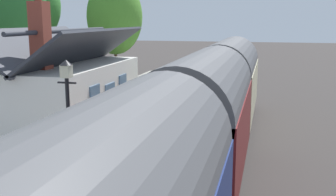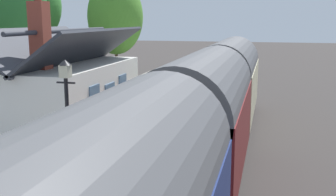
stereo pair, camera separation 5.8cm
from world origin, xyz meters
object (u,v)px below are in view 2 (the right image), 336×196
Objects in this scene: station_sign_board at (187,78)px; tree_mid_background at (32,6)px; bench_by_lamp at (147,94)px; planter_edge_near at (101,96)px; station_building at (67,96)px; planter_bench_left at (131,90)px; train at (203,118)px; planter_edge_far at (126,99)px; tree_distant at (115,17)px; lamp_post_platform at (67,101)px; bench_mid_platform at (161,84)px; tree_behind_building at (0,2)px.

station_sign_board is 0.17× the size of tree_mid_background.
bench_by_lamp is 2.69m from planter_edge_near.
station_building is 8.08× the size of planter_bench_left.
tree_mid_background is (18.43, 17.62, 4.19)m from train.
bench_by_lamp is 1.31× the size of planter_edge_far.
tree_mid_background is at bearing 43.70° from train.
station_building reaches higher than planter_edge_far.
tree_distant is at bearing 25.70° from planter_bench_left.
lamp_post_platform is at bearing -167.30° from planter_edge_far.
bench_mid_platform is (10.21, -1.06, -1.05)m from station_building.
planter_edge_near is 0.28× the size of lamp_post_platform.
planter_edge_near is at bearing -83.65° from tree_behind_building.
bench_mid_platform reaches higher than planter_edge_near.
bench_mid_platform is 4.45m from planter_edge_far.
bench_mid_platform is 1.30× the size of planter_edge_far.
train is 2.88× the size of tree_distant.
lamp_post_platform is (-11.04, -2.49, 2.17)m from planter_edge_far.
planter_edge_far is 13.31m from tree_distant.
tree_mid_background reaches higher than bench_by_lamp.
station_building is 9.88m from tree_behind_building.
lamp_post_platform is at bearing 139.79° from train.
tree_behind_building is at bearing 118.86° from bench_mid_platform.
tree_distant is (11.51, 5.02, 4.40)m from planter_edge_far.
station_sign_board is at bearing -48.39° from planter_edge_far.
station_sign_board is at bearing -75.72° from tree_behind_building.
planter_edge_near is at bearing 71.79° from planter_edge_far.
train is 24.80× the size of planter_edge_near.
bench_mid_platform is at bearing -5.95° from station_building.
bench_by_lamp is 12.18m from lamp_post_platform.
train is at bearing -136.30° from tree_mid_background.
planter_bench_left reaches higher than bench_mid_platform.
bench_by_lamp and bench_mid_platform have the same top height.
lamp_post_platform is (-15.42, -1.75, 2.00)m from bench_mid_platform.
tree_mid_background is (9.97, 13.15, 5.12)m from bench_by_lamp.
planter_edge_far is at bearing 133.02° from bench_by_lamp.
station_sign_board is 12.45m from tree_distant.
lamp_post_platform is (-5.21, -2.81, 0.95)m from station_building.
tree_behind_building is (-0.62, 5.59, 5.17)m from planter_edge_near.
bench_mid_platform is (11.97, 4.66, -0.93)m from train.
tree_behind_building is (-11.57, 2.29, 0.75)m from tree_distant.
tree_distant reaches higher than station_sign_board.
planter_bench_left is 0.10× the size of tree_mid_background.
lamp_post_platform reaches higher than train.
station_sign_board is 0.18× the size of tree_distant.
lamp_post_platform is (-11.61, -4.21, 2.19)m from planter_edge_near.
tree_distant is at bearing 23.55° from planter_edge_far.
tree_distant is at bearing -11.20° from tree_behind_building.
train is 10.89m from planter_edge_near.
bench_mid_platform is 0.89× the size of station_sign_board.
planter_bench_left is at bearing 99.82° from station_sign_board.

